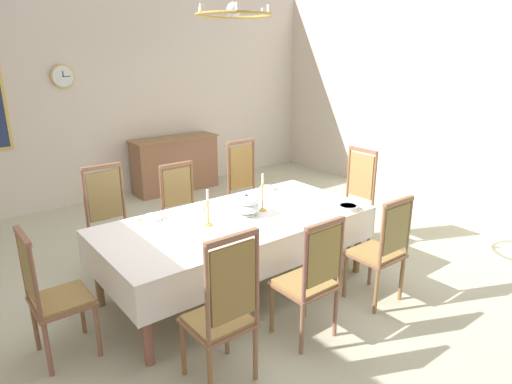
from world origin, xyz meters
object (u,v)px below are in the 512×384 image
(chair_south_a, at_px, (224,311))
(spoon_primary, at_px, (354,206))
(dining_table, at_px, (237,225))
(chair_north_a, at_px, (111,223))
(bowl_near_right, at_px, (153,217))
(chair_south_b, at_px, (311,278))
(chair_north_c, at_px, (247,190))
(chair_north_b, at_px, (184,209))
(mounted_clock, at_px, (63,76))
(bowl_far_left, at_px, (267,188))
(chair_head_east, at_px, (353,199))
(soup_tureen, at_px, (246,205))
(bowl_near_left, at_px, (348,207))
(candlestick_west, at_px, (208,211))
(sideboard, at_px, (175,164))
(candlestick_east, at_px, (263,196))
(chandelier, at_px, (234,13))
(chair_head_west, at_px, (51,294))
(chair_south_c, at_px, (382,248))
(spoon_secondary, at_px, (140,221))

(chair_south_a, xyz_separation_m, spoon_primary, (1.99, 0.55, 0.16))
(dining_table, bearing_deg, chair_south_a, -129.59)
(chair_north_a, xyz_separation_m, bowl_near_right, (0.21, -0.58, 0.19))
(chair_south_b, bearing_deg, chair_north_c, 66.06)
(bowl_near_right, bearing_deg, chair_north_a, 109.55)
(chair_north_b, distance_m, chair_north_c, 0.91)
(mounted_clock, bearing_deg, dining_table, -82.47)
(bowl_far_left, height_order, spoon_primary, bowl_far_left)
(chair_head_east, bearing_deg, soup_tureen, 90.00)
(chair_north_a, distance_m, bowl_near_left, 2.42)
(chair_south_a, distance_m, candlestick_west, 1.20)
(bowl_far_left, relative_size, sideboard, 0.12)
(candlestick_east, bearing_deg, bowl_far_left, 46.52)
(bowl_far_left, bearing_deg, chair_south_b, -118.00)
(chair_north_a, height_order, chair_head_east, chair_head_east)
(chair_north_c, bearing_deg, candlestick_west, 40.37)
(dining_table, height_order, mounted_clock, mounted_clock)
(chair_north_c, relative_size, chair_head_east, 1.03)
(candlestick_east, bearing_deg, spoon_primary, -30.30)
(candlestick_east, bearing_deg, candlestick_west, 180.00)
(candlestick_west, xyz_separation_m, mounted_clock, (-0.15, 3.53, 1.03))
(chair_north_c, bearing_deg, sideboard, -94.86)
(spoon_primary, bearing_deg, chandelier, 160.69)
(dining_table, xyz_separation_m, spoon_primary, (1.14, -0.48, 0.08))
(chair_head_west, bearing_deg, mounted_clock, 160.77)
(spoon_primary, height_order, mounted_clock, mounted_clock)
(chair_south_a, height_order, chair_north_c, chair_north_c)
(chair_south_c, distance_m, soup_tureen, 1.32)
(chair_north_c, xyz_separation_m, chandelier, (-0.90, -1.03, 1.97))
(dining_table, bearing_deg, chair_south_b, -90.88)
(chair_head_east, relative_size, sideboard, 0.82)
(chair_north_a, relative_size, candlestick_east, 3.05)
(chair_south_c, xyz_separation_m, bowl_near_right, (-1.54, 1.47, 0.23))
(chair_head_east, bearing_deg, dining_table, 90.00)
(chair_north_a, bearing_deg, candlestick_west, 117.46)
(chair_head_west, bearing_deg, chair_south_a, 39.46)
(candlestick_west, bearing_deg, chair_south_a, -117.44)
(dining_table, relative_size, spoon_secondary, 14.72)
(sideboard, bearing_deg, spoon_secondary, 56.59)
(chandelier, bearing_deg, mounted_clock, 97.53)
(candlestick_west, relative_size, bowl_near_right, 1.83)
(chair_south_a, relative_size, chair_north_a, 1.01)
(sideboard, relative_size, chandelier, 2.18)
(bowl_near_right, bearing_deg, candlestick_west, -53.85)
(bowl_far_left, bearing_deg, chair_north_c, 79.37)
(chair_south_c, relative_size, bowl_near_right, 5.59)
(dining_table, xyz_separation_m, chair_head_west, (-1.70, 0.00, -0.13))
(chair_south_b, xyz_separation_m, chair_head_west, (-1.68, 1.02, -0.00))
(chair_head_east, bearing_deg, candlestick_west, 90.00)
(chair_north_b, bearing_deg, spoon_secondary, 36.03)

